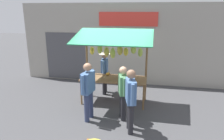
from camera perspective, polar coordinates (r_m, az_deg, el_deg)
The scene contains 7 objects.
ground_plane at distance 7.43m, azimuth 0.46°, elevation -8.68°, with size 40.00×40.00×0.00m, color #424244.
street_backdrop at distance 9.04m, azimuth 2.81°, elevation 7.02°, with size 9.00×0.30×3.40m.
market_stall at distance 6.99m, azimuth 0.62°, elevation 3.30°, with size 2.50×1.46×2.50m.
vendor_with_sunhat at distance 7.89m, azimuth -2.03°, elevation 0.02°, with size 0.41×0.68×1.59m.
shopper_with_ponytail at distance 5.38m, azimuth 5.08°, elevation -7.18°, with size 0.34×0.70×1.69m.
shopper_in_grey_tee at distance 6.03m, azimuth 2.98°, elevation -5.30°, with size 0.35×0.66×1.59m.
shopper_with_shopping_bag at distance 5.98m, azimuth -6.51°, elevation -4.74°, with size 0.29×0.71×1.70m.
Camera 1 is at (-1.26, 6.64, 3.09)m, focal length 33.63 mm.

